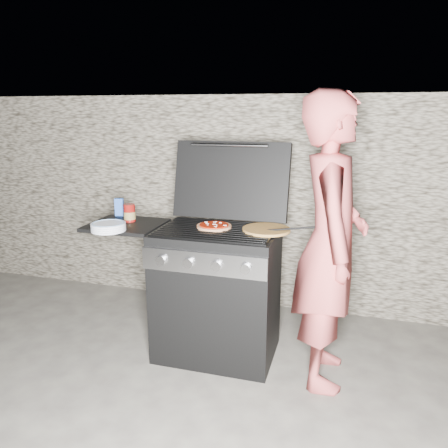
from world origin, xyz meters
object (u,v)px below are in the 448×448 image
(pizza_topped, at_px, (214,226))
(person, at_px, (330,243))
(gas_grill, at_px, (183,289))
(sauce_jar, at_px, (130,213))

(pizza_topped, relative_size, person, 0.13)
(gas_grill, height_order, sauce_jar, sauce_jar)
(pizza_topped, xyz_separation_m, sauce_jar, (-0.64, 0.03, 0.04))
(gas_grill, distance_m, pizza_topped, 0.52)
(sauce_jar, distance_m, person, 1.42)
(sauce_jar, height_order, person, person)
(gas_grill, xyz_separation_m, pizza_topped, (0.22, 0.03, 0.47))
(person, bearing_deg, sauce_jar, 79.78)
(gas_grill, bearing_deg, person, -3.88)
(pizza_topped, bearing_deg, sauce_jar, 177.39)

